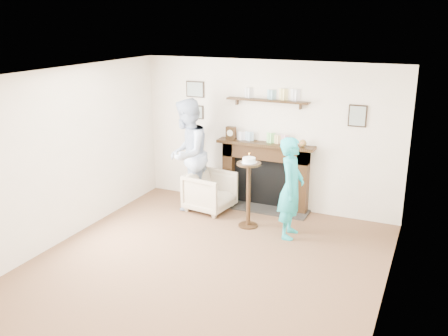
% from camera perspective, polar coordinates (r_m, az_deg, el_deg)
% --- Properties ---
extents(ground, '(5.00, 5.00, 0.00)m').
position_cam_1_polar(ground, '(6.69, -2.43, -11.33)').
color(ground, brown).
rests_on(ground, ground).
extents(room_shell, '(4.54, 5.02, 2.52)m').
position_cam_1_polar(room_shell, '(6.70, 0.02, 3.63)').
color(room_shell, silver).
rests_on(room_shell, ground).
extents(armchair, '(0.82, 0.80, 0.66)m').
position_cam_1_polar(armchair, '(8.55, -1.59, -4.78)').
color(armchair, tan).
rests_on(armchair, ground).
extents(man, '(0.85, 1.01, 1.88)m').
position_cam_1_polar(man, '(8.72, -4.09, -4.39)').
color(man, silver).
rests_on(man, ground).
extents(woman, '(0.41, 0.58, 1.52)m').
position_cam_1_polar(woman, '(7.65, 7.45, -7.65)').
color(woman, '#21BCAD').
rests_on(woman, ground).
extents(pedestal_table, '(0.37, 0.37, 1.19)m').
position_cam_1_polar(pedestal_table, '(7.66, 2.84, -1.59)').
color(pedestal_table, black).
rests_on(pedestal_table, ground).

